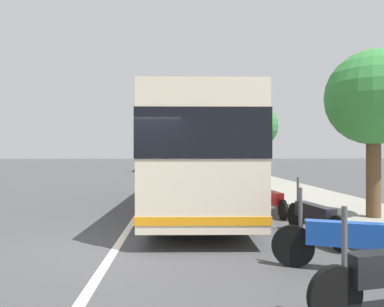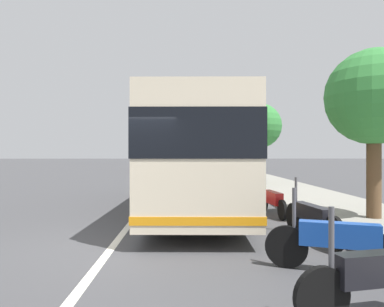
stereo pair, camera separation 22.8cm
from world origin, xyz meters
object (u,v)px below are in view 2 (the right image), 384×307
Objects in this scene: roadside_tree_near_camera at (374,98)px; roadside_tree_mid_block at (259,127)px; roadside_tree_far_block at (237,135)px; motorcycle_nearest_curb at (338,241)px; car_far_distant at (151,164)px; coach_bus at (196,153)px; motorcycle_by_tree at (311,217)px; motorcycle_angled at (382,277)px; car_oncoming at (185,162)px; motorcycle_mid_row at (272,200)px.

roadside_tree_near_camera is 11.55m from roadside_tree_mid_block.
roadside_tree_mid_block is 17.05m from roadside_tree_far_block.
roadside_tree_far_block reaches higher than motorcycle_nearest_curb.
car_far_distant is 28.58m from roadside_tree_near_camera.
coach_bus is 4.62× the size of motorcycle_by_tree.
motorcycle_angled is 6.72m from roadside_tree_near_camera.
roadside_tree_near_camera reaches higher than motorcycle_nearest_curb.
roadside_tree_far_block is at bearing -75.27° from motorcycle_nearest_curb.
roadside_tree_far_block reaches higher than roadside_tree_mid_block.
motorcycle_by_tree is 0.55× the size of car_oncoming.
motorcycle_by_tree is 4.04m from roadside_tree_near_camera.
car_oncoming is (40.22, 2.09, 0.20)m from motorcycle_angled.
motorcycle_mid_row is at bearing -105.44° from motorcycle_angled.
roadside_tree_near_camera is (-1.23, -2.38, 2.83)m from motorcycle_mid_row.
car_oncoming is (32.10, 0.30, -1.15)m from coach_bus.
motorcycle_nearest_curb is 38.74m from car_oncoming.
motorcycle_mid_row is 26.66m from car_far_distant.
coach_bus is 32.12m from car_oncoming.
roadside_tree_far_block is at bearing -9.72° from coach_bus.
roadside_tree_far_block is (1.33, -8.95, 3.02)m from car_far_distant.
motorcycle_nearest_curb is 15.81m from roadside_tree_mid_block.
car_oncoming is (38.67, 2.27, 0.19)m from motorcycle_nearest_curb.
roadside_tree_mid_block is at bearing -170.14° from car_oncoming.
motorcycle_angled is at bearing 170.76° from motorcycle_mid_row.
motorcycle_mid_row is (3.04, 0.08, -0.03)m from motorcycle_by_tree.
car_oncoming is 23.80m from roadside_tree_mid_block.
roadside_tree_near_camera is (3.88, -2.62, 2.79)m from motorcycle_nearest_curb.
car_far_distant reaches higher than motorcycle_mid_row.
roadside_tree_far_block is (32.42, -3.22, 3.22)m from motorcycle_nearest_curb.
roadside_tree_far_block reaches higher than car_oncoming.
motorcycle_nearest_curb is 0.45× the size of roadside_tree_mid_block.
motorcycle_nearest_curb is at bearing 174.32° from roadside_tree_far_block.
motorcycle_mid_row is 27.66m from roadside_tree_far_block.
motorcycle_by_tree is at bearing 128.23° from roadside_tree_near_camera.
motorcycle_angled is 17.34m from roadside_tree_mid_block.
motorcycle_by_tree is 36.69m from car_oncoming.
roadside_tree_near_camera is at bearing 178.79° from roadside_tree_far_block.
roadside_tree_mid_block reaches higher than motorcycle_nearest_curb.
roadside_tree_near_camera is (1.81, -2.30, 2.79)m from motorcycle_by_tree.
motorcycle_angled is at bearing 164.23° from motorcycle_by_tree.
coach_bus is 9.81m from roadside_tree_mid_block.
motorcycle_mid_row is 0.48× the size of car_oncoming.
car_far_distant is at bearing 26.22° from roadside_tree_mid_block.
motorcycle_angled is 1.00× the size of motorcycle_nearest_curb.
car_oncoming reaches higher than motorcycle_by_tree.
coach_bus reaches higher than car_far_distant.
car_far_distant reaches higher than motorcycle_nearest_curb.
car_oncoming is at bearing -66.24° from motorcycle_nearest_curb.
roadside_tree_mid_block is (16.96, -2.17, 2.90)m from motorcycle_angled.
roadside_tree_far_block is (33.96, -3.40, 3.24)m from motorcycle_angled.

